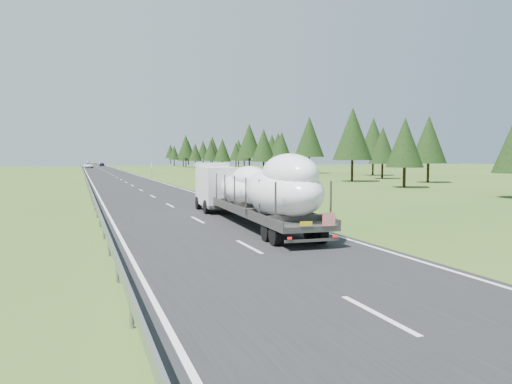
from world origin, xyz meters
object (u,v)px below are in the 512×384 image
object	(u,v)px
highway_sign	(152,166)
distant_van	(88,165)
distant_car_blue	(88,162)
boat_truck	(254,188)
distant_car_dark	(102,164)

from	to	relation	value
highway_sign	distant_van	size ratio (longest dim) A/B	0.42
highway_sign	distant_car_blue	xyz separation A→B (m)	(-8.54, 193.22, -1.08)
boat_truck	distant_car_dark	bearing A→B (deg)	89.91
distant_van	distant_car_blue	size ratio (longest dim) A/B	1.42
highway_sign	distant_van	bearing A→B (deg)	98.05
boat_truck	distant_car_dark	size ratio (longest dim) A/B	4.03
highway_sign	distant_car_dark	distance (m)	110.35
distant_van	distant_car_blue	bearing A→B (deg)	83.91
highway_sign	distant_car_blue	size ratio (longest dim) A/B	0.59
boat_truck	distant_van	size ratio (longest dim) A/B	2.74
highway_sign	distant_car_dark	world-z (taller)	highway_sign
distant_car_dark	distant_car_blue	distance (m)	83.06
highway_sign	distant_car_blue	distance (m)	193.41
distant_car_blue	distant_van	bearing A→B (deg)	-95.38
highway_sign	boat_truck	distance (m)	74.17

